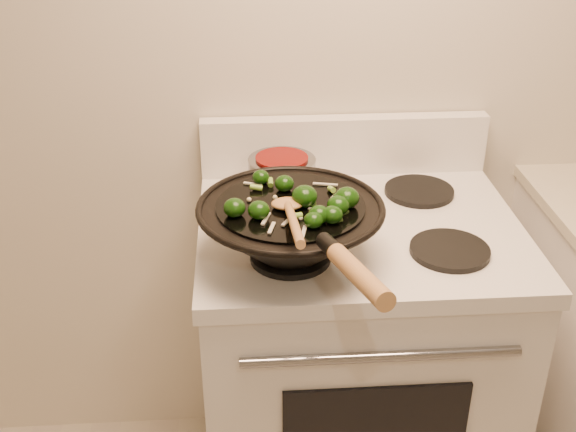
{
  "coord_description": "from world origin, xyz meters",
  "views": [
    {
      "loc": [
        -0.34,
        -0.34,
        1.77
      ],
      "look_at": [
        -0.25,
        1.02,
        1.03
      ],
      "focal_mm": 45.0,
      "sensor_mm": 36.0,
      "label": 1
    }
  ],
  "objects": [
    {
      "name": "saucepan",
      "position": [
        -0.24,
        1.32,
        0.98
      ],
      "size": [
        0.17,
        0.28,
        0.1
      ],
      "color": "gray",
      "rests_on": "stove"
    },
    {
      "name": "wok",
      "position": [
        -0.24,
        1.02,
        1.0
      ],
      "size": [
        0.41,
        0.67,
        0.2
      ],
      "color": "black",
      "rests_on": "stove"
    },
    {
      "name": "stirfry",
      "position": [
        -0.21,
        1.0,
        1.07
      ],
      "size": [
        0.29,
        0.3,
        0.05
      ],
      "color": "black",
      "rests_on": "wok"
    },
    {
      "name": "stove",
      "position": [
        -0.06,
        1.17,
        0.47
      ],
      "size": [
        0.78,
        0.67,
        1.08
      ],
      "color": "white",
      "rests_on": "ground"
    },
    {
      "name": "wooden_spoon",
      "position": [
        -0.25,
        0.92,
        1.09
      ],
      "size": [
        0.07,
        0.32,
        0.09
      ],
      "color": "#AB7743",
      "rests_on": "wok"
    }
  ]
}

